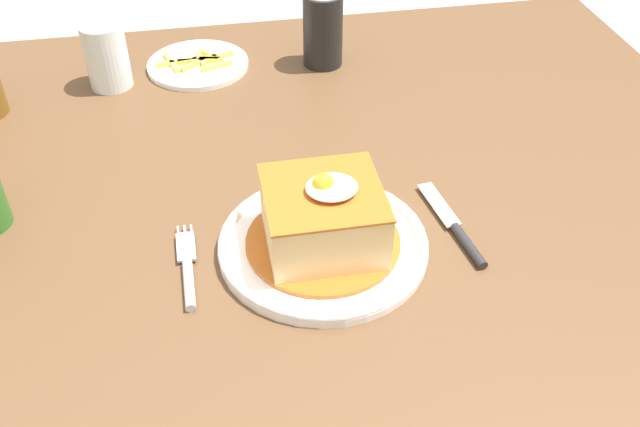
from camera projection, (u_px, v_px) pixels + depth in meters
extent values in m
cube|color=brown|center=(267.00, 204.00, 0.96)|extent=(1.38, 1.04, 0.04)
cylinder|color=brown|center=(519.00, 179.00, 1.61)|extent=(0.07, 0.07, 0.70)
cylinder|color=white|center=(323.00, 246.00, 0.86)|extent=(0.25, 0.25, 0.01)
torus|color=white|center=(323.00, 242.00, 0.85)|extent=(0.25, 0.25, 0.01)
cylinder|color=#B75B1E|center=(323.00, 241.00, 0.85)|extent=(0.19, 0.19, 0.01)
cube|color=#E5C684|center=(323.00, 217.00, 0.83)|extent=(0.13, 0.13, 0.07)
cube|color=#B75B1E|center=(323.00, 192.00, 0.80)|extent=(0.14, 0.13, 0.00)
ellipsoid|color=white|center=(332.00, 187.00, 0.80)|extent=(0.06, 0.05, 0.01)
sphere|color=yellow|center=(323.00, 184.00, 0.80)|extent=(0.02, 0.02, 0.02)
cylinder|color=silver|center=(189.00, 285.00, 0.81)|extent=(0.01, 0.08, 0.01)
cube|color=silver|center=(186.00, 247.00, 0.85)|extent=(0.02, 0.05, 0.00)
cylinder|color=silver|center=(191.00, 232.00, 0.87)|extent=(0.00, 0.03, 0.00)
cylinder|color=silver|center=(185.00, 233.00, 0.87)|extent=(0.00, 0.03, 0.00)
cylinder|color=silver|center=(178.00, 234.00, 0.87)|extent=(0.00, 0.03, 0.00)
cylinder|color=#262628|center=(468.00, 246.00, 0.86)|extent=(0.02, 0.08, 0.01)
cube|color=silver|center=(439.00, 204.00, 0.92)|extent=(0.03, 0.09, 0.00)
cylinder|color=black|center=(323.00, 30.00, 1.18)|extent=(0.07, 0.07, 0.12)
cylinder|color=silver|center=(109.00, 69.00, 1.14)|extent=(0.06, 0.06, 0.06)
cylinder|color=silver|center=(106.00, 56.00, 1.13)|extent=(0.07, 0.07, 0.10)
cylinder|color=white|center=(198.00, 65.00, 1.21)|extent=(0.17, 0.17, 0.01)
cube|color=#EAC64C|center=(171.00, 62.00, 1.19)|extent=(0.03, 0.07, 0.01)
cube|color=#EAC64C|center=(217.00, 66.00, 1.18)|extent=(0.05, 0.02, 0.01)
cube|color=#EAC64C|center=(194.00, 65.00, 1.19)|extent=(0.05, 0.04, 0.01)
cube|color=#EAC64C|center=(210.00, 55.00, 1.21)|extent=(0.04, 0.04, 0.01)
cube|color=#EAC64C|center=(208.00, 60.00, 1.20)|extent=(0.05, 0.02, 0.01)
cube|color=#EAC64C|center=(202.00, 59.00, 1.20)|extent=(0.02, 0.05, 0.01)
cube|color=#EAC64C|center=(219.00, 56.00, 1.21)|extent=(0.05, 0.02, 0.01)
cube|color=#EAC64C|center=(176.00, 63.00, 1.19)|extent=(0.07, 0.02, 0.01)
cube|color=#EAC64C|center=(198.00, 61.00, 1.20)|extent=(0.07, 0.01, 0.01)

